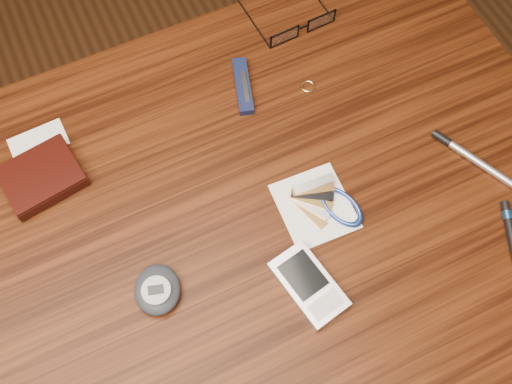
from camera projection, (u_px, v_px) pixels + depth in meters
ground at (247, 326)px, 1.46m from camera, size 3.80×3.80×0.00m
desk at (241, 243)px, 0.87m from camera, size 1.00×0.70×0.75m
wallet_and_card at (42, 176)px, 0.79m from camera, size 0.12×0.14×0.02m
eyeglasses at (301, 26)px, 0.90m from camera, size 0.13×0.13×0.03m
gold_ring at (308, 86)px, 0.87m from camera, size 0.03×0.03×0.00m
pda_phone at (309, 285)px, 0.73m from camera, size 0.07×0.11×0.02m
pedometer at (157, 290)px, 0.73m from camera, size 0.08×0.08×0.03m
notepad_keys at (327, 205)px, 0.78m from camera, size 0.12×0.11×0.01m
pocket_knife at (243, 86)px, 0.86m from camera, size 0.05×0.10×0.01m
silver_pen at (467, 155)px, 0.82m from camera, size 0.07×0.13×0.01m
black_blue_pen at (510, 230)px, 0.77m from camera, size 0.05×0.09×0.01m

